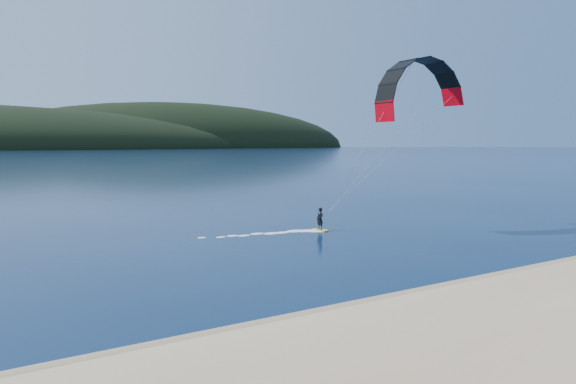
% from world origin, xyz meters
% --- Properties ---
extents(ground, '(1800.00, 1800.00, 0.00)m').
position_xyz_m(ground, '(0.00, 0.00, 0.00)').
color(ground, '#071C37').
rests_on(ground, ground).
extents(wet_sand, '(220.00, 2.50, 0.10)m').
position_xyz_m(wet_sand, '(0.00, 4.50, 0.05)').
color(wet_sand, '#977B58').
rests_on(wet_sand, ground).
extents(kitesurfer_near, '(22.95, 6.99, 13.77)m').
position_xyz_m(kitesurfer_near, '(22.81, 19.33, 10.33)').
color(kitesurfer_near, gold).
rests_on(kitesurfer_near, ground).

